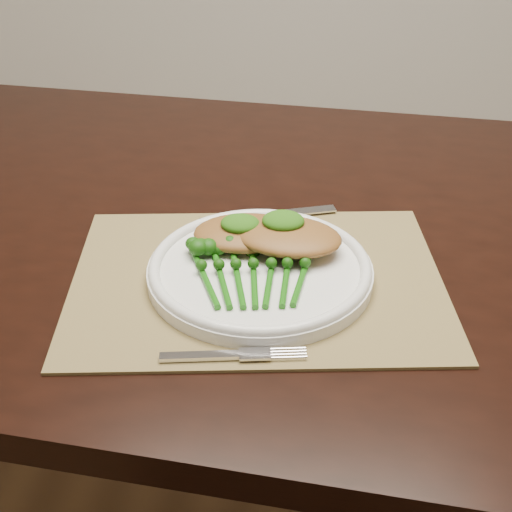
# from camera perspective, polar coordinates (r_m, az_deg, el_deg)

# --- Properties ---
(dining_table) EXTENTS (1.68, 1.05, 0.75)m
(dining_table) POSITION_cam_1_polar(r_m,az_deg,el_deg) (1.24, 2.48, -12.38)
(dining_table) COLOR black
(dining_table) RESTS_ON ground
(placemat) EXTENTS (0.49, 0.39, 0.00)m
(placemat) POSITION_cam_1_polar(r_m,az_deg,el_deg) (0.88, 0.10, -1.93)
(placemat) COLOR olive
(placemat) RESTS_ON dining_table
(dinner_plate) EXTENTS (0.28, 0.28, 0.03)m
(dinner_plate) POSITION_cam_1_polar(r_m,az_deg,el_deg) (0.87, 0.32, -1.06)
(dinner_plate) COLOR white
(dinner_plate) RESTS_ON placemat
(knife) EXTENTS (0.19, 0.07, 0.01)m
(knife) POSITION_cam_1_polar(r_m,az_deg,el_deg) (1.00, -0.07, 3.17)
(knife) COLOR silver
(knife) RESTS_ON placemat
(fork) EXTENTS (0.16, 0.04, 0.00)m
(fork) POSITION_cam_1_polar(r_m,az_deg,el_deg) (0.76, -1.05, -7.90)
(fork) COLOR silver
(fork) RESTS_ON placemat
(chicken_fillet_left) EXTENTS (0.15, 0.11, 0.03)m
(chicken_fillet_left) POSITION_cam_1_polar(r_m,az_deg,el_deg) (0.91, -0.83, 1.87)
(chicken_fillet_left) COLOR brown
(chicken_fillet_left) RESTS_ON dinner_plate
(chicken_fillet_right) EXTENTS (0.15, 0.12, 0.03)m
(chicken_fillet_right) POSITION_cam_1_polar(r_m,az_deg,el_deg) (0.89, 2.54, 1.60)
(chicken_fillet_right) COLOR brown
(chicken_fillet_right) RESTS_ON dinner_plate
(pesto_dollop_left) EXTENTS (0.05, 0.04, 0.02)m
(pesto_dollop_left) POSITION_cam_1_polar(r_m,az_deg,el_deg) (0.90, -1.27, 2.61)
(pesto_dollop_left) COLOR #1A4A0A
(pesto_dollop_left) RESTS_ON chicken_fillet_left
(pesto_dollop_right) EXTENTS (0.05, 0.05, 0.02)m
(pesto_dollop_right) POSITION_cam_1_polar(r_m,az_deg,el_deg) (0.90, 2.19, 2.84)
(pesto_dollop_right) COLOR #1A4A0A
(pesto_dollop_right) RESTS_ON chicken_fillet_right
(broccolini_bundle) EXTENTS (0.16, 0.17, 0.04)m
(broccolini_bundle) POSITION_cam_1_polar(r_m,az_deg,el_deg) (0.84, -0.18, -1.73)
(broccolini_bundle) COLOR #145A0B
(broccolini_bundle) RESTS_ON dinner_plate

